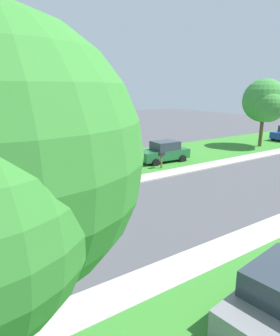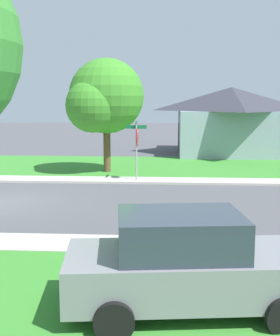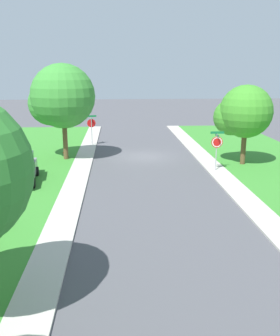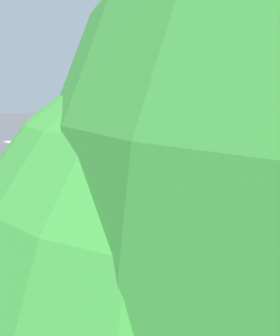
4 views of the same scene
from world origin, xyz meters
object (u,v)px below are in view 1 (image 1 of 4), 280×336
stop_sign_far_corner (51,165)px  mailbox (162,156)px  house_left_setback (69,127)px  tree_across_right (265,102)px  car_green_across_road (164,152)px  tree_corner_large (3,129)px

stop_sign_far_corner → mailbox: 9.03m
house_left_setback → mailbox: bearing=16.9°
stop_sign_far_corner → house_left_setback: 13.17m
mailbox → house_left_setback: bearing=-163.1°
tree_across_right → stop_sign_far_corner: bearing=-83.6°
car_green_across_road → house_left_setback: size_ratio=0.49×
stop_sign_far_corner → tree_across_right: (-2.54, 22.82, 2.73)m
car_green_across_road → mailbox: bearing=-42.5°
tree_corner_large → house_left_setback: 12.32m
stop_sign_far_corner → house_left_setback: size_ratio=0.31×
tree_across_right → mailbox: size_ratio=5.30×
stop_sign_far_corner → mailbox: bearing=99.5°
car_green_across_road → house_left_setback: 10.00m
house_left_setback → mailbox: (10.37, 3.14, -1.37)m
house_left_setback → mailbox: house_left_setback is taller
mailbox → tree_corner_large: bearing=-94.0°
house_left_setback → tree_corner_large: bearing=-38.2°
tree_corner_large → mailbox: size_ratio=4.40×
stop_sign_far_corner → tree_corner_large: size_ratio=0.48×
car_green_across_road → mailbox: size_ratio=3.35×
tree_corner_large → house_left_setback: size_ratio=0.64×
car_green_across_road → tree_corner_large: tree_corner_large is taller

